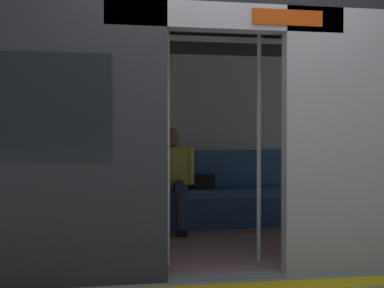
# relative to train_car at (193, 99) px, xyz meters

# --- Properties ---
(ground_plane) EXTENTS (60.00, 60.00, 0.00)m
(ground_plane) POSITION_rel_train_car_xyz_m (-0.06, 1.12, -1.46)
(ground_plane) COLOR gray
(platform_edge_strip) EXTENTS (8.00, 0.24, 0.01)m
(platform_edge_strip) POSITION_rel_train_car_xyz_m (-0.06, 1.42, -1.45)
(platform_edge_strip) COLOR yellow
(platform_edge_strip) RESTS_ON ground_plane
(train_car) EXTENTS (6.40, 2.59, 2.22)m
(train_car) POSITION_rel_train_car_xyz_m (0.00, 0.00, 0.00)
(train_car) COLOR #ADAFB5
(train_car) RESTS_ON ground_plane
(bench_seat) EXTENTS (2.57, 0.44, 0.46)m
(bench_seat) POSITION_rel_train_car_xyz_m (-0.06, -0.95, -1.10)
(bench_seat) COLOR #38609E
(bench_seat) RESTS_ON ground_plane
(person_seated) EXTENTS (0.55, 0.69, 1.19)m
(person_seated) POSITION_rel_train_car_xyz_m (0.10, -0.90, -0.78)
(person_seated) COLOR #D8CC4C
(person_seated) RESTS_ON ground_plane
(handbag) EXTENTS (0.26, 0.15, 0.17)m
(handbag) POSITION_rel_train_car_xyz_m (-0.30, -0.99, -0.91)
(handbag) COLOR black
(handbag) RESTS_ON bench_seat
(book) EXTENTS (0.23, 0.26, 0.03)m
(book) POSITION_rel_train_car_xyz_m (0.41, -1.04, -0.98)
(book) COLOR #33723F
(book) RESTS_ON bench_seat
(grab_pole_door) EXTENTS (0.04, 0.04, 2.08)m
(grab_pole_door) POSITION_rel_train_car_xyz_m (0.34, 0.72, -0.42)
(grab_pole_door) COLOR silver
(grab_pole_door) RESTS_ON ground_plane
(grab_pole_far) EXTENTS (0.04, 0.04, 2.08)m
(grab_pole_far) POSITION_rel_train_car_xyz_m (-0.46, 0.69, -0.42)
(grab_pole_far) COLOR silver
(grab_pole_far) RESTS_ON ground_plane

